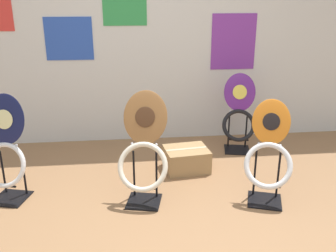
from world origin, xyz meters
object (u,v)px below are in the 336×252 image
at_px(toilet_seat_display_purple_note, 239,117).
at_px(storage_box, 186,159).
at_px(toilet_seat_display_navy_moon, 5,152).
at_px(toilet_seat_display_woodgrain, 144,155).
at_px(toilet_seat_display_orange_sun, 269,157).

height_order(toilet_seat_display_purple_note, storage_box, toilet_seat_display_purple_note).
relative_size(toilet_seat_display_navy_moon, toilet_seat_display_woodgrain, 0.98).
bearing_deg(toilet_seat_display_orange_sun, toilet_seat_display_navy_moon, 172.89).
relative_size(toilet_seat_display_orange_sun, toilet_seat_display_purple_note, 1.01).
height_order(toilet_seat_display_orange_sun, storage_box, toilet_seat_display_orange_sun).
bearing_deg(toilet_seat_display_navy_moon, toilet_seat_display_purple_note, 20.45).
xyz_separation_m(toilet_seat_display_navy_moon, storage_box, (1.60, 0.39, -0.32)).
distance_m(toilet_seat_display_orange_sun, toilet_seat_display_navy_moon, 2.20).
relative_size(toilet_seat_display_orange_sun, storage_box, 1.86).
distance_m(toilet_seat_display_orange_sun, toilet_seat_display_woodgrain, 1.04).
relative_size(toilet_seat_display_navy_moon, storage_box, 1.98).
distance_m(toilet_seat_display_orange_sun, toilet_seat_display_purple_note, 1.11).
bearing_deg(toilet_seat_display_navy_moon, storage_box, 13.76).
bearing_deg(toilet_seat_display_orange_sun, toilet_seat_display_purple_note, 86.30).
height_order(toilet_seat_display_woodgrain, storage_box, toilet_seat_display_woodgrain).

